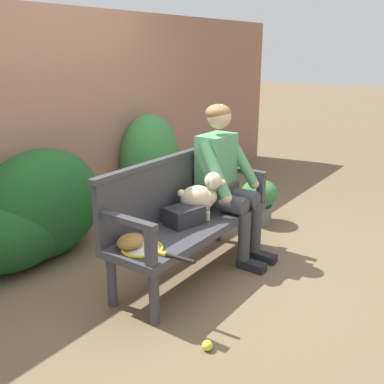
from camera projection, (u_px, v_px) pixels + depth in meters
name	position (u px, v px, depth m)	size (l,w,h in m)	color
ground_plane	(192.00, 274.00, 3.64)	(40.00, 40.00, 0.00)	brown
brick_garden_fence	(50.00, 125.00, 4.22)	(8.00, 0.30, 2.12)	#936651
hedge_bush_mid_right	(43.00, 205.00, 3.82)	(1.14, 0.70, 0.96)	#194C1E
hedge_bush_far_right	(16.00, 228.00, 3.66)	(1.07, 0.68, 0.70)	#194C1E
hedge_bush_mid_left	(150.00, 162.00, 5.00)	(0.76, 0.59, 1.08)	#337538
garden_bench	(192.00, 230.00, 3.52)	(1.56, 0.51, 0.45)	#38383D
bench_backrest	(169.00, 186.00, 3.55)	(1.60, 0.06, 0.50)	#38383D
bench_armrest_left_end	(135.00, 231.00, 2.81)	(0.06, 0.51, 0.28)	#38383D
bench_armrest_right_end	(249.00, 178.00, 3.96)	(0.06, 0.51, 0.28)	#38383D
person_seated	(225.00, 176.00, 3.76)	(0.56, 0.66, 1.32)	black
dog_on_bench	(202.00, 195.00, 3.54)	(0.30, 0.36, 0.38)	beige
tennis_racket	(145.00, 249.00, 3.01)	(0.31, 0.57, 0.03)	yellow
baseball_glove	(130.00, 241.00, 3.05)	(0.22, 0.17, 0.09)	#9E6B2D
sports_bag	(184.00, 216.00, 3.45)	(0.28, 0.20, 0.14)	#232328
tennis_ball	(207.00, 345.00, 2.72)	(0.07, 0.07, 0.07)	#CCDB33
potted_plant	(259.00, 199.00, 4.65)	(0.38, 0.38, 0.47)	slate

